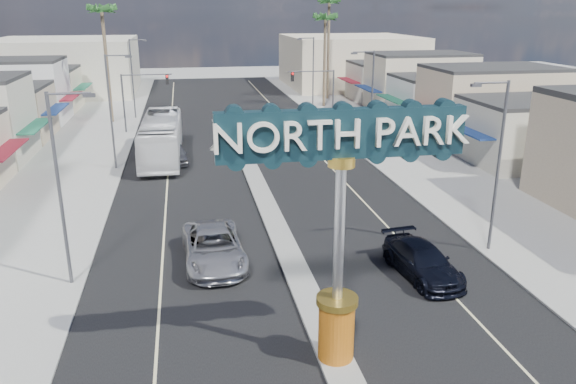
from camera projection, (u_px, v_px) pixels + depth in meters
name	position (u px, v px, depth m)	size (l,w,h in m)	color
ground	(248.00, 163.00, 46.80)	(160.00, 160.00, 0.00)	gray
road	(248.00, 163.00, 46.80)	(20.00, 120.00, 0.01)	black
median_island	(280.00, 235.00, 31.83)	(1.30, 30.00, 0.16)	gray
sidewalk_left	(72.00, 171.00, 44.35)	(8.00, 120.00, 0.12)	gray
sidewalk_right	(406.00, 155.00, 49.21)	(8.00, 120.00, 0.12)	gray
storefront_row_right	(449.00, 96.00, 62.16)	(12.00, 42.00, 6.00)	#B7B29E
backdrop_far_left	(66.00, 66.00, 83.75)	(20.00, 20.00, 8.00)	#B7B29E
backdrop_far_right	(350.00, 61.00, 91.38)	(20.00, 20.00, 8.00)	beige
gateway_sign	(340.00, 209.00, 18.78)	(8.20, 1.50, 9.15)	#AF560D
traffic_signal_left	(141.00, 91.00, 56.94)	(5.09, 0.45, 6.00)	#47474C
traffic_signal_right	(317.00, 87.00, 60.12)	(5.09, 0.45, 6.00)	#47474C
streetlight_l_near	(62.00, 181.00, 24.73)	(2.03, 0.22, 9.00)	#47474C
streetlight_l_mid	(112.00, 106.00, 43.41)	(2.03, 0.22, 9.00)	#47474C
streetlight_l_far	(134.00, 75.00, 63.95)	(2.03, 0.22, 9.00)	#47474C
streetlight_r_near	(496.00, 159.00, 28.35)	(2.03, 0.22, 9.00)	#47474C
streetlight_r_mid	(370.00, 99.00, 47.02)	(2.03, 0.22, 9.00)	#47474C
streetlight_r_far	(312.00, 71.00, 67.56)	(2.03, 0.22, 9.00)	#47474C
palm_left_far	(102.00, 16.00, 59.62)	(2.60, 2.60, 13.10)	brown
palm_right_mid	(325.00, 22.00, 70.01)	(2.60, 2.60, 12.10)	brown
palm_right_far	(329.00, 7.00, 75.40)	(2.60, 2.60, 14.10)	brown
suv_left	(214.00, 247.00, 28.25)	(2.92, 6.34, 1.76)	#A3A3A8
suv_right	(422.00, 261.00, 26.91)	(2.19, 5.38, 1.56)	black
car_parked_left	(176.00, 154.00, 46.63)	(1.77, 4.41, 1.50)	slate
car_parked_right	(314.00, 130.00, 55.21)	(1.84, 5.27, 1.74)	silver
city_bus	(161.00, 138.00, 47.54)	(3.09, 13.21, 3.68)	white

